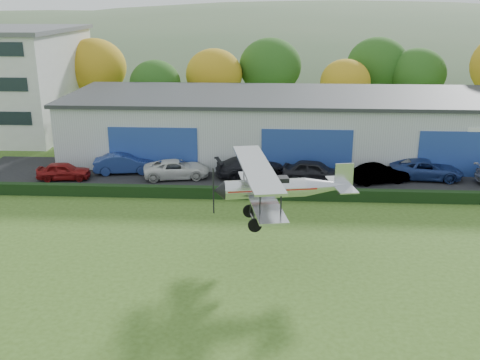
# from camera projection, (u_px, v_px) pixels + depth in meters

# --- Properties ---
(ground) EXTENTS (300.00, 300.00, 0.00)m
(ground) POSITION_uv_depth(u_px,v_px,m) (213.00, 334.00, 22.74)
(ground) COLOR #3B561B
(ground) RESTS_ON ground
(apron) EXTENTS (48.00, 9.00, 0.05)m
(apron) POSITION_uv_depth(u_px,v_px,m) (280.00, 177.00, 42.47)
(apron) COLOR black
(apron) RESTS_ON ground
(hedge) EXTENTS (46.00, 0.60, 0.80)m
(hedge) POSITION_uv_depth(u_px,v_px,m) (281.00, 194.00, 37.80)
(hedge) COLOR black
(hedge) RESTS_ON ground
(hangar) EXTENTS (40.60, 12.60, 5.30)m
(hangar) POSITION_uv_depth(u_px,v_px,m) (303.00, 124.00, 48.15)
(hangar) COLOR #B2B7BC
(hangar) RESTS_ON ground
(tree_belt) EXTENTS (75.70, 13.22, 10.12)m
(tree_belt) POSITION_uv_depth(u_px,v_px,m) (259.00, 72.00, 59.44)
(tree_belt) COLOR #3D2614
(tree_belt) RESTS_ON ground
(distant_hills) EXTENTS (430.00, 196.00, 56.00)m
(distant_hills) POSITION_uv_depth(u_px,v_px,m) (249.00, 93.00, 159.78)
(distant_hills) COLOR #4C6642
(distant_hills) RESTS_ON ground
(car_0) EXTENTS (4.10, 2.06, 1.34)m
(car_0) POSITION_uv_depth(u_px,v_px,m) (64.00, 171.00, 41.72)
(car_0) COLOR maroon
(car_0) RESTS_ON apron
(car_1) EXTENTS (4.95, 2.43, 1.56)m
(car_1) POSITION_uv_depth(u_px,v_px,m) (125.00, 163.00, 43.25)
(car_1) COLOR navy
(car_1) RESTS_ON apron
(car_2) EXTENTS (5.33, 3.19, 1.39)m
(car_2) POSITION_uv_depth(u_px,v_px,m) (177.00, 169.00, 42.11)
(car_2) COLOR silver
(car_2) RESTS_ON apron
(car_3) EXTENTS (5.75, 3.65, 1.55)m
(car_3) POSITION_uv_depth(u_px,v_px,m) (251.00, 167.00, 42.46)
(car_3) COLOR black
(car_3) RESTS_ON apron
(car_4) EXTENTS (5.10, 2.87, 1.64)m
(car_4) POSITION_uv_depth(u_px,v_px,m) (315.00, 171.00, 41.12)
(car_4) COLOR black
(car_4) RESTS_ON apron
(car_5) EXTENTS (4.52, 2.68, 1.41)m
(car_5) POSITION_uv_depth(u_px,v_px,m) (380.00, 174.00, 41.00)
(car_5) COLOR gray
(car_5) RESTS_ON apron
(car_6) EXTENTS (5.54, 2.87, 1.49)m
(car_6) POSITION_uv_depth(u_px,v_px,m) (426.00, 169.00, 41.86)
(car_6) COLOR navy
(car_6) RESTS_ON apron
(biplane) EXTENTS (7.40, 8.45, 3.14)m
(biplane) POSITION_uv_depth(u_px,v_px,m) (277.00, 186.00, 28.37)
(biplane) COLOR silver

